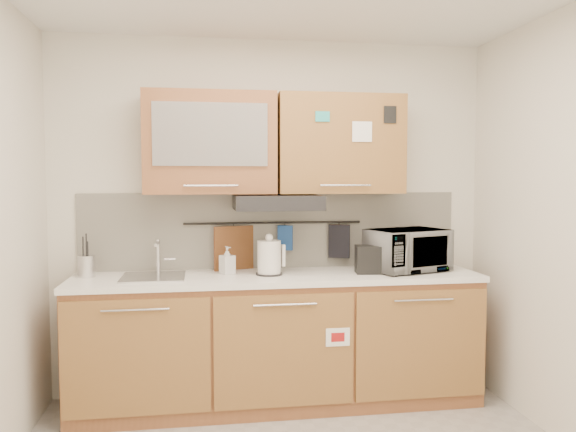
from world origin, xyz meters
name	(u,v)px	position (x,y,z in m)	size (l,w,h in m)	color
wall_back	(273,217)	(0.00, 1.50, 1.30)	(3.20, 3.20, 0.00)	silver
base_cabinet	(278,347)	(0.00, 1.19, 0.41)	(2.80, 0.64, 0.88)	#955A34
countertop	(278,277)	(0.00, 1.19, 0.90)	(2.82, 0.62, 0.04)	white
backsplash	(273,230)	(0.00, 1.49, 1.20)	(2.80, 0.02, 0.56)	silver
upper_cabinets	(275,144)	(0.00, 1.32, 1.83)	(1.82, 0.37, 0.70)	#955A34
range_hood	(277,202)	(0.00, 1.25, 1.42)	(0.60, 0.46, 0.10)	black
sink	(154,277)	(-0.85, 1.21, 0.92)	(0.42, 0.40, 0.26)	silver
utensil_rail	(274,223)	(0.00, 1.45, 1.26)	(0.02, 0.02, 1.30)	black
utensil_crock	(86,266)	(-1.30, 1.29, 1.00)	(0.15, 0.15, 0.29)	silver
kettle	(269,258)	(-0.06, 1.19, 1.03)	(0.21, 0.19, 0.29)	silver
toaster	(374,259)	(0.67, 1.14, 1.02)	(0.27, 0.19, 0.19)	black
microwave	(407,250)	(0.94, 1.20, 1.07)	(0.54, 0.37, 0.30)	#999999
soap_bottle	(227,260)	(-0.35, 1.27, 1.02)	(0.09, 0.09, 0.19)	#999999
cutting_board	(234,252)	(-0.29, 1.44, 1.05)	(0.30, 0.02, 0.37)	brown
oven_mitt	(285,238)	(0.08, 1.44, 1.15)	(0.11, 0.03, 0.18)	#214A97
dark_pouch	(339,241)	(0.49, 1.44, 1.12)	(0.16, 0.05, 0.25)	black
pot_holder	(340,237)	(0.50, 1.44, 1.15)	(0.15, 0.02, 0.18)	red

